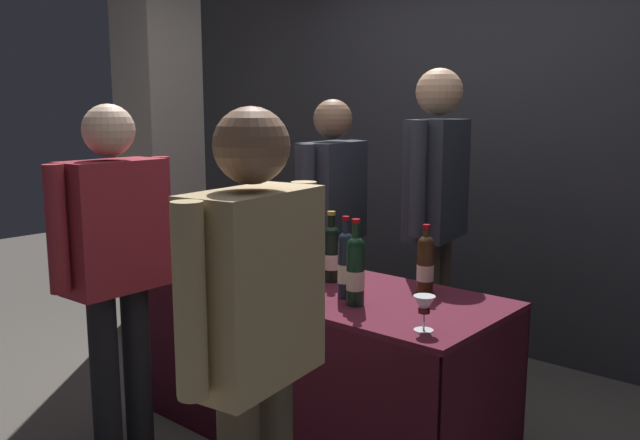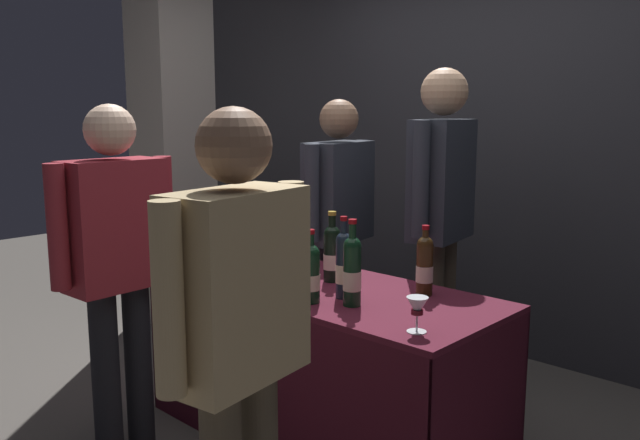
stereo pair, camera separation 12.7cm
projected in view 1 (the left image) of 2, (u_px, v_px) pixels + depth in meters
ground_plane at (320, 437)px, 3.10m from camera, size 12.00×12.00×0.00m
back_partition at (492, 150)px, 4.13m from camera, size 6.44×0.12×2.56m
concrete_pillar at (158, 83)px, 4.53m from camera, size 0.44×0.44×3.42m
tasting_table at (320, 333)px, 3.01m from camera, size 1.68×0.71×0.74m
featured_wine_bottle at (355, 269)px, 2.64m from camera, size 0.07×0.07×0.36m
display_bottle_0 at (345, 264)px, 2.75m from camera, size 0.07×0.07×0.35m
display_bottle_1 at (425, 264)px, 2.82m from camera, size 0.07×0.07×0.30m
display_bottle_2 at (224, 250)px, 3.03m from camera, size 0.07×0.07×0.34m
display_bottle_3 at (331, 252)px, 3.02m from camera, size 0.08×0.08×0.33m
display_bottle_4 at (313, 272)px, 2.69m from camera, size 0.08×0.08×0.31m
wine_glass_near_vendor at (424, 307)px, 2.35m from camera, size 0.08×0.08×0.13m
flower_vase at (284, 255)px, 3.13m from camera, size 0.09×0.09×0.33m
brochure_stand at (280, 253)px, 3.28m from camera, size 0.17×0.06×0.15m
vendor_presenter at (436, 203)px, 3.40m from camera, size 0.27×0.57×1.74m
vendor_assistant at (333, 212)px, 3.70m from camera, size 0.29×0.62×1.59m
taster_foreground_right at (255, 330)px, 1.85m from camera, size 0.27×0.58×1.54m
taster_foreground_left at (115, 255)px, 2.75m from camera, size 0.23×0.59×1.56m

